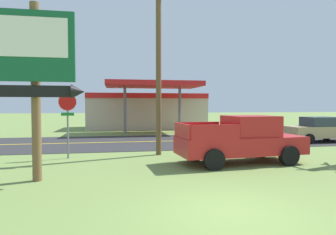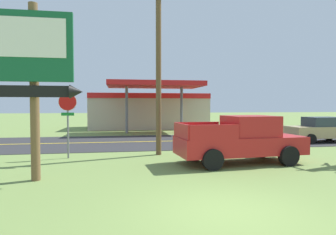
# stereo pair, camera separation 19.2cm
# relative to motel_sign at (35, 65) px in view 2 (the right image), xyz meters

# --- Properties ---
(ground_plane) EXTENTS (180.00, 180.00, 0.00)m
(ground_plane) POSITION_rel_motel_sign_xyz_m (4.92, -3.56, -3.66)
(ground_plane) COLOR olive
(road_asphalt) EXTENTS (140.00, 8.00, 0.02)m
(road_asphalt) POSITION_rel_motel_sign_xyz_m (4.92, 9.44, -3.65)
(road_asphalt) COLOR #2B2B2D
(road_asphalt) RESTS_ON ground
(road_centre_line) EXTENTS (126.00, 0.20, 0.01)m
(road_centre_line) POSITION_rel_motel_sign_xyz_m (4.92, 9.44, -3.63)
(road_centre_line) COLOR gold
(road_centre_line) RESTS_ON road_asphalt
(motel_sign) EXTENTS (2.72, 0.54, 5.58)m
(motel_sign) POSITION_rel_motel_sign_xyz_m (0.00, 0.00, 0.00)
(motel_sign) COLOR brown
(motel_sign) RESTS_ON ground
(stop_sign) EXTENTS (0.80, 0.08, 2.95)m
(stop_sign) POSITION_rel_motel_sign_xyz_m (0.27, 4.07, -1.63)
(stop_sign) COLOR slate
(stop_sign) RESTS_ON ground
(utility_pole) EXTENTS (1.61, 0.26, 9.20)m
(utility_pole) POSITION_rel_motel_sign_xyz_m (4.44, 4.34, 1.21)
(utility_pole) COLOR brown
(utility_pole) RESTS_ON ground
(gas_station) EXTENTS (12.00, 11.50, 4.40)m
(gas_station) POSITION_rel_motel_sign_xyz_m (5.58, 21.28, -1.71)
(gas_station) COLOR beige
(gas_station) RESTS_ON ground
(pickup_red_parked_on_lawn) EXTENTS (5.35, 2.57, 1.96)m
(pickup_red_parked_on_lawn) POSITION_rel_motel_sign_xyz_m (7.53, 1.71, -2.69)
(pickup_red_parked_on_lawn) COLOR red
(pickup_red_parked_on_lawn) RESTS_ON ground
(car_tan_near_lane) EXTENTS (4.20, 2.00, 1.64)m
(car_tan_near_lane) POSITION_rel_motel_sign_xyz_m (15.52, 7.44, -2.82)
(car_tan_near_lane) COLOR tan
(car_tan_near_lane) RESTS_ON ground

